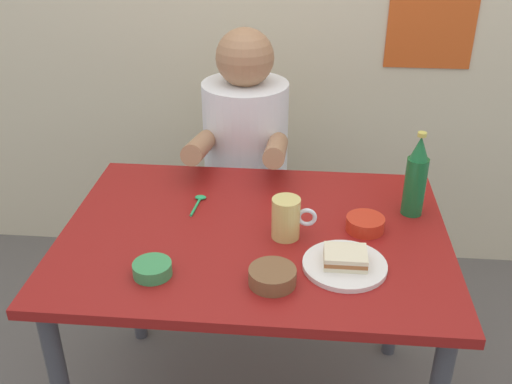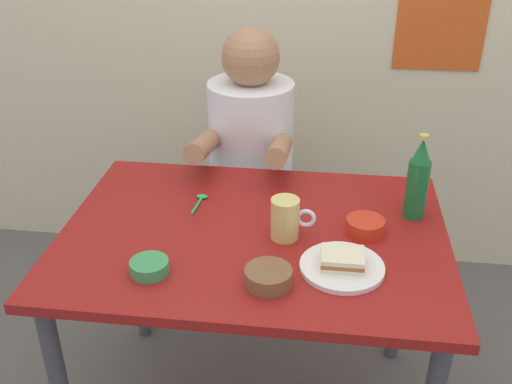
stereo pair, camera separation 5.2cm
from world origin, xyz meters
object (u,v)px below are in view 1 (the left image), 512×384
(dining_table, at_px, (254,258))
(sandwich, at_px, (345,257))
(plate_orange, at_px, (345,265))
(sauce_bowl_chili, at_px, (365,223))
(beer_mug, at_px, (287,218))
(stool, at_px, (246,228))
(beer_bottle, at_px, (416,178))
(person_seated, at_px, (245,136))

(dining_table, xyz_separation_m, sandwich, (0.25, -0.16, 0.13))
(plate_orange, relative_size, sauce_bowl_chili, 2.00)
(plate_orange, height_order, sandwich, sandwich)
(dining_table, distance_m, sauce_bowl_chili, 0.34)
(dining_table, xyz_separation_m, beer_mug, (0.09, -0.02, 0.15))
(stool, xyz_separation_m, beer_bottle, (0.55, -0.49, 0.51))
(dining_table, distance_m, beer_bottle, 0.53)
(person_seated, bearing_deg, sauce_bowl_chili, -55.06)
(stool, bearing_deg, dining_table, -81.66)
(dining_table, relative_size, beer_mug, 8.73)
(beer_mug, xyz_separation_m, beer_bottle, (0.37, 0.16, 0.06))
(plate_orange, height_order, sauce_bowl_chili, sauce_bowl_chili)
(person_seated, height_order, beer_bottle, person_seated)
(person_seated, xyz_separation_m, beer_bottle, (0.55, -0.47, 0.09))
(person_seated, bearing_deg, beer_mug, -73.87)
(dining_table, bearing_deg, sandwich, -31.82)
(dining_table, bearing_deg, stool, 98.34)
(plate_orange, xyz_separation_m, beer_bottle, (0.21, 0.30, 0.11))
(sandwich, distance_m, beer_mug, 0.21)
(beer_bottle, bearing_deg, dining_table, -162.61)
(sandwich, xyz_separation_m, sauce_bowl_chili, (0.07, 0.19, -0.01))
(sauce_bowl_chili, bearing_deg, person_seated, 124.94)
(dining_table, xyz_separation_m, beer_bottle, (0.46, 0.14, 0.21))
(sandwich, bearing_deg, beer_mug, 139.46)
(plate_orange, distance_m, sauce_bowl_chili, 0.20)
(stool, height_order, person_seated, person_seated)
(person_seated, distance_m, beer_bottle, 0.73)
(dining_table, bearing_deg, person_seated, 98.49)
(sauce_bowl_chili, bearing_deg, beer_mug, -165.94)
(person_seated, xyz_separation_m, beer_mug, (0.18, -0.64, 0.03))
(stool, distance_m, person_seated, 0.42)
(sauce_bowl_chili, bearing_deg, sandwich, -108.87)
(sandwich, bearing_deg, person_seated, 113.87)
(stool, height_order, sandwich, sandwich)
(plate_orange, height_order, beer_bottle, beer_bottle)
(plate_orange, distance_m, beer_mug, 0.21)
(plate_orange, xyz_separation_m, sandwich, (0.00, 0.00, 0.02))
(person_seated, height_order, beer_mug, person_seated)
(beer_bottle, bearing_deg, sandwich, -125.16)
(sandwich, xyz_separation_m, beer_mug, (-0.16, 0.13, 0.03))
(person_seated, relative_size, sandwich, 6.54)
(dining_table, distance_m, person_seated, 0.64)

